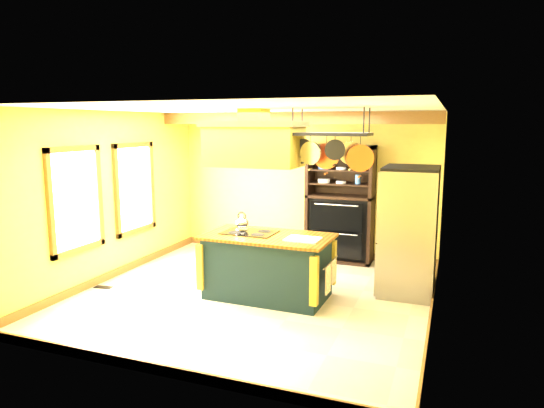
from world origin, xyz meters
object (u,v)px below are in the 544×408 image
Objects in this scene: pot_rack at (332,144)px; kitchen_island at (267,266)px; refrigerator at (408,234)px; hutch at (340,216)px; range_hood at (254,142)px.

kitchen_island is at bearing 179.95° from pot_rack.
refrigerator is 0.87× the size of hutch.
range_hood is (-0.20, -0.00, 1.77)m from kitchen_island.
kitchen_island is 1.34× the size of range_hood.
refrigerator is (0.95, 0.91, -1.33)m from pot_rack.
refrigerator is 1.90m from hutch.
pot_rack is 2.70m from hutch.
pot_rack is 1.87m from refrigerator.
kitchen_island is at bearing -154.07° from refrigerator.
kitchen_island is 0.87× the size of hutch.
kitchen_island is 2.12m from refrigerator.
hutch is at bearing 99.21° from pot_rack.
range_hood is 2.62m from refrigerator.
refrigerator is at bearing 27.23° from kitchen_island.
range_hood reaches higher than kitchen_island.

